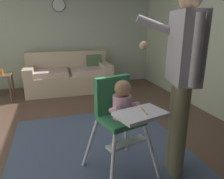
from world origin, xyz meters
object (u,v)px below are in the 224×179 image
object	(u,v)px
sippy_cup	(1,72)
wall_clock	(59,5)
high_chair	(120,109)
adult_standing	(182,77)
couch	(69,76)
side_table	(1,82)

from	to	relation	value
sippy_cup	wall_clock	size ratio (longest dim) A/B	0.34
high_chair	wall_clock	size ratio (longest dim) A/B	3.25
high_chair	adult_standing	bearing A→B (deg)	59.97
couch	wall_clock	distance (m)	1.61
high_chair	side_table	bearing A→B (deg)	-164.74
high_chair	wall_clock	bearing A→B (deg)	170.42
side_table	wall_clock	size ratio (longest dim) A/B	1.75
high_chair	sippy_cup	bearing A→B (deg)	-165.18
adult_standing	wall_clock	distance (m)	3.82
couch	wall_clock	xyz separation A→B (m)	(-0.10, 0.48, 1.54)
couch	side_table	distance (m)	1.37
adult_standing	wall_clock	bearing A→B (deg)	-62.09
adult_standing	wall_clock	world-z (taller)	wall_clock
wall_clock	high_chair	bearing A→B (deg)	-84.99
side_table	sippy_cup	world-z (taller)	sippy_cup
adult_standing	side_table	size ratio (longest dim) A/B	3.32
adult_standing	wall_clock	xyz separation A→B (m)	(-0.83, 3.62, 0.89)
high_chair	side_table	size ratio (longest dim) A/B	1.86
couch	high_chair	bearing A→B (deg)	3.94
side_table	wall_clock	xyz separation A→B (m)	(1.23, 0.80, 1.49)
couch	side_table	size ratio (longest dim) A/B	3.55
high_chair	sippy_cup	size ratio (longest dim) A/B	9.67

